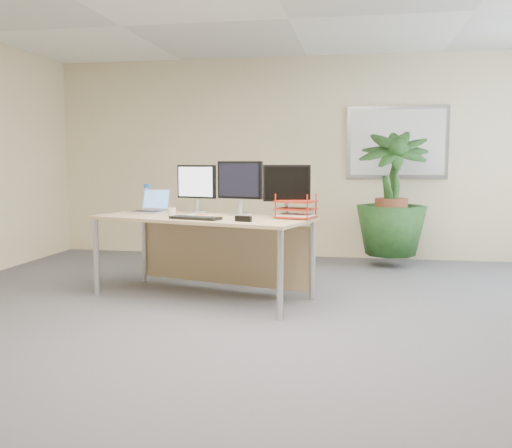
% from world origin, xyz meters
% --- Properties ---
extents(floor, '(8.00, 8.00, 0.00)m').
position_xyz_m(floor, '(0.00, 0.00, 0.00)').
color(floor, '#4E4E54').
rests_on(floor, ground).
extents(back_wall, '(7.00, 0.04, 2.70)m').
position_xyz_m(back_wall, '(0.00, 4.00, 1.35)').
color(back_wall, beige).
rests_on(back_wall, floor).
extents(whiteboard, '(1.30, 0.04, 0.95)m').
position_xyz_m(whiteboard, '(1.20, 3.97, 1.55)').
color(whiteboard, '#9F9FA3').
rests_on(whiteboard, back_wall).
extents(desk, '(2.20, 1.38, 0.78)m').
position_xyz_m(desk, '(-0.71, 1.53, 0.62)').
color(desk, tan).
rests_on(desk, floor).
extents(floor_plant, '(0.89, 0.89, 1.50)m').
position_xyz_m(floor_plant, '(1.11, 3.41, 0.75)').
color(floor_plant, '#163513').
rests_on(floor_plant, floor).
extents(monitor_left, '(0.43, 0.20, 0.48)m').
position_xyz_m(monitor_left, '(-0.90, 1.80, 1.06)').
color(monitor_left, '#B3B3B8').
rests_on(monitor_left, desk).
extents(monitor_right, '(0.46, 0.21, 0.52)m').
position_xyz_m(monitor_right, '(-0.42, 1.62, 1.08)').
color(monitor_right, '#B3B3B8').
rests_on(monitor_right, desk).
extents(monitor_dark, '(0.44, 0.20, 0.49)m').
position_xyz_m(monitor_dark, '(0.06, 1.47, 1.06)').
color(monitor_dark, '#B3B3B8').
rests_on(monitor_dark, desk).
extents(laptop, '(0.41, 0.38, 0.24)m').
position_xyz_m(laptop, '(-1.36, 1.74, 0.84)').
color(laptop, silver).
rests_on(laptop, desk).
extents(keyboard, '(0.49, 0.28, 0.03)m').
position_xyz_m(keyboard, '(-0.73, 1.16, 0.80)').
color(keyboard, black).
rests_on(keyboard, desk).
extents(coffee_mug, '(0.10, 0.07, 0.08)m').
position_xyz_m(coffee_mug, '(-1.05, 1.45, 0.82)').
color(coffee_mug, silver).
rests_on(coffee_mug, desk).
extents(spiral_notebook, '(0.31, 0.27, 0.01)m').
position_xyz_m(spiral_notebook, '(-0.79, 1.42, 0.79)').
color(spiral_notebook, white).
rests_on(spiral_notebook, desk).
extents(orange_pen, '(0.13, 0.02, 0.01)m').
position_xyz_m(orange_pen, '(-0.74, 1.41, 0.80)').
color(orange_pen, orange).
rests_on(orange_pen, spiral_notebook).
extents(yellow_highlighter, '(0.11, 0.05, 0.02)m').
position_xyz_m(yellow_highlighter, '(-0.57, 1.31, 0.79)').
color(yellow_highlighter, yellow).
rests_on(yellow_highlighter, desk).
extents(water_bottle, '(0.07, 0.07, 0.28)m').
position_xyz_m(water_bottle, '(-1.48, 1.94, 0.92)').
color(water_bottle, silver).
rests_on(water_bottle, desk).
extents(letter_tray, '(0.39, 0.34, 0.16)m').
position_xyz_m(letter_tray, '(0.15, 1.39, 0.86)').
color(letter_tray, maroon).
rests_on(letter_tray, desk).
extents(stapler, '(0.15, 0.08, 0.05)m').
position_xyz_m(stapler, '(-0.27, 1.04, 0.81)').
color(stapler, black).
rests_on(stapler, desk).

